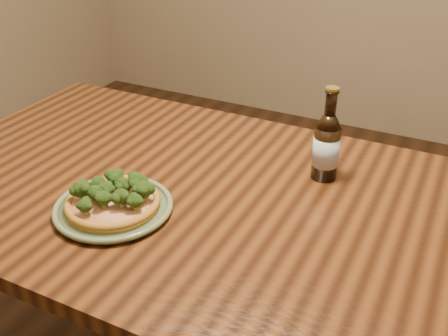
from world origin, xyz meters
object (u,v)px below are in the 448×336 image
at_px(beer_bottle, 326,146).
at_px(pizza, 113,199).
at_px(plate, 113,207).
at_px(table, 215,225).

bearing_deg(beer_bottle, pizza, -125.81).
bearing_deg(plate, beer_bottle, 43.63).
height_order(table, plate, plate).
distance_m(plate, beer_bottle, 0.53).
distance_m(plate, pizza, 0.02).
bearing_deg(plate, pizza, 74.48).
bearing_deg(table, beer_bottle, 42.54).
relative_size(table, plate, 5.88).
relative_size(plate, pizza, 1.26).
xyz_separation_m(pizza, beer_bottle, (0.38, 0.36, 0.06)).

